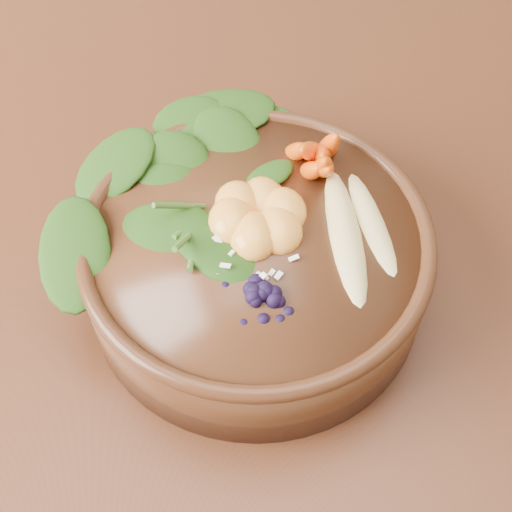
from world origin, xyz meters
TOP-DOWN VIEW (x-y plane):
  - ground at (0.00, 0.00)m, footprint 4.00×4.00m
  - dining_table at (0.00, 0.00)m, footprint 1.60×0.90m
  - stoneware_bowl at (-0.00, -0.16)m, footprint 0.32×0.32m
  - kale_heap at (-0.04, -0.09)m, footprint 0.21×0.19m
  - carrot_cluster at (0.06, -0.09)m, footprint 0.07×0.07m
  - banana_halves at (0.08, -0.16)m, footprint 0.06×0.16m
  - mandarin_cluster at (0.00, -0.14)m, footprint 0.09×0.10m
  - blueberry_pile at (-0.01, -0.22)m, footprint 0.14×0.11m
  - coconut_flakes at (-0.00, -0.18)m, footprint 0.10×0.08m

SIDE VIEW (x-z plane):
  - ground at x=0.00m, z-range 0.00..0.00m
  - dining_table at x=0.00m, z-range 0.28..1.03m
  - stoneware_bowl at x=0.00m, z-range 0.75..0.83m
  - coconut_flakes at x=0.00m, z-range 0.83..0.84m
  - banana_halves at x=0.08m, z-range 0.83..0.86m
  - mandarin_cluster at x=0.00m, z-range 0.83..0.86m
  - blueberry_pile at x=-0.01m, z-range 0.83..0.87m
  - kale_heap at x=-0.04m, z-range 0.83..0.87m
  - carrot_cluster at x=0.06m, z-range 0.83..0.91m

